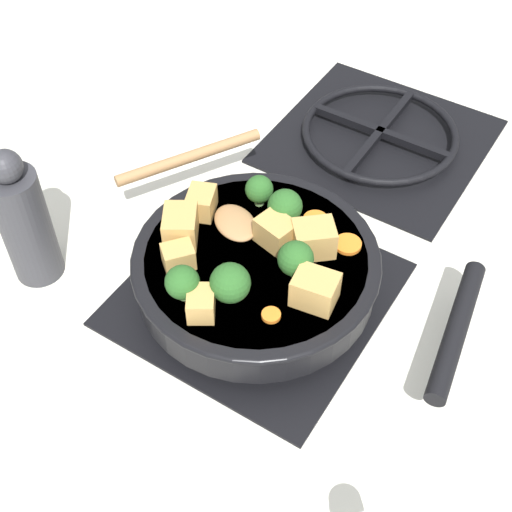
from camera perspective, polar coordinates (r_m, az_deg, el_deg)
The scene contains 21 objects.
ground_plane at distance 0.92m, azimuth -0.00°, elevation -3.12°, with size 2.40×2.40×0.00m, color silver.
front_burner_grate at distance 0.91m, azimuth -0.00°, elevation -2.65°, with size 0.31×0.31×0.03m.
rear_burner_grate at distance 1.14m, azimuth 9.85°, elevation 9.43°, with size 0.31×0.31×0.03m.
skillet_pan at distance 0.87m, azimuth 0.21°, elevation -0.99°, with size 0.42×0.30×0.05m.
wooden_spoon at distance 0.94m, azimuth -3.75°, elevation 5.62°, with size 0.22×0.20×0.02m.
tofu_cube_center_large at distance 0.87m, azimuth -6.06°, elevation 2.39°, with size 0.05×0.04×0.04m, color tan.
tofu_cube_near_handle at distance 0.85m, azimuth 4.64°, elevation 1.39°, with size 0.05×0.04×0.04m, color tan.
tofu_cube_east_chunk at distance 0.86m, azimuth 1.60°, elevation 1.94°, with size 0.04×0.04×0.04m, color tan.
tofu_cube_west_chunk at distance 0.80m, azimuth 4.74°, elevation -2.70°, with size 0.05×0.04×0.04m, color tan.
tofu_cube_back_piece at distance 0.90m, azimuth -4.40°, elevation 4.29°, with size 0.04×0.03×0.03m, color tan.
tofu_cube_front_piece at distance 0.84m, azimuth -6.23°, elevation -0.04°, with size 0.04×0.03×0.03m, color tan.
tofu_cube_mid_small at distance 0.80m, azimuth -4.43°, elevation -3.82°, with size 0.04×0.03×0.03m, color tan.
broccoli_floret_near_spoon at distance 0.82m, azimuth 3.22°, elevation -0.19°, with size 0.04×0.04×0.05m.
broccoli_floret_center_top at distance 0.90m, azimuth 0.26°, elevation 5.34°, with size 0.04×0.04×0.04m.
broccoli_floret_east_rim at distance 0.79m, azimuth -2.08°, elevation -2.18°, with size 0.05×0.05×0.05m.
broccoli_floret_west_rim at distance 0.88m, azimuth 2.59°, elevation 3.86°, with size 0.04×0.04×0.05m.
broccoli_floret_north_edge at distance 0.80m, azimuth -5.91°, elevation -2.13°, with size 0.04×0.04×0.05m.
carrot_slice_orange_thin at distance 0.87m, azimuth 7.36°, elevation 0.94°, with size 0.03×0.03×0.01m, color orange.
carrot_slice_near_center at distance 0.80m, azimuth 1.22°, elevation -4.75°, with size 0.02×0.02×0.01m, color orange.
carrot_slice_edge_slice at distance 0.90m, azimuth 4.79°, elevation 2.90°, with size 0.03×0.03×0.01m, color orange.
pepper_mill at distance 0.92m, azimuth -18.05°, elevation 2.64°, with size 0.06×0.06×0.20m.
Camera 1 is at (0.30, -0.48, 0.72)m, focal length 50.00 mm.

